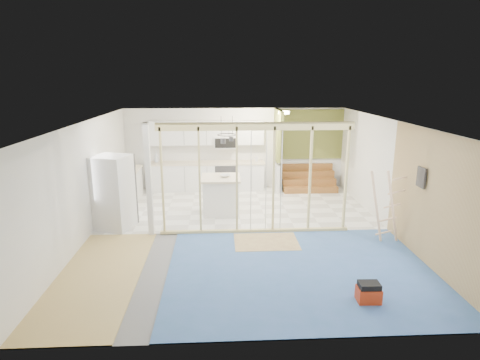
{
  "coord_description": "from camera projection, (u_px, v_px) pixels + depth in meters",
  "views": [
    {
      "loc": [
        -0.51,
        -8.79,
        3.55
      ],
      "look_at": [
        -0.02,
        0.6,
        1.13
      ],
      "focal_mm": 30.0,
      "sensor_mm": 36.0,
      "label": 1
    }
  ],
  "objects": [
    {
      "name": "upper_cabinets",
      "position": [
        209.0,
        134.0,
        12.61
      ],
      "size": [
        3.6,
        0.41,
        0.85
      ],
      "color": "white",
      "rests_on": "room"
    },
    {
      "name": "floor_overlays",
      "position": [
        245.0,
        231.0,
        9.47
      ],
      "size": [
        7.0,
        8.0,
        0.03
      ],
      "color": "white",
      "rests_on": "room"
    },
    {
      "name": "toolbox",
      "position": [
        369.0,
        293.0,
        6.47
      ],
      "size": [
        0.38,
        0.29,
        0.35
      ],
      "rotation": [
        0.0,
        0.0,
        -0.03
      ],
      "color": "#A52B0F",
      "rests_on": "room"
    },
    {
      "name": "island",
      "position": [
        221.0,
        195.0,
        10.65
      ],
      "size": [
        1.04,
        1.04,
        1.0
      ],
      "rotation": [
        0.0,
        0.0,
        -0.01
      ],
      "color": "white",
      "rests_on": "room"
    },
    {
      "name": "green_partition",
      "position": [
        299.0,
        161.0,
        12.82
      ],
      "size": [
        2.25,
        1.51,
        2.6
      ],
      "color": "olive",
      "rests_on": "room"
    },
    {
      "name": "fridge",
      "position": [
        113.0,
        193.0,
        9.47
      ],
      "size": [
        0.97,
        0.94,
        1.79
      ],
      "rotation": [
        0.0,
        0.0,
        -0.3
      ],
      "color": "silver",
      "rests_on": "room"
    },
    {
      "name": "soap_bottle_b",
      "position": [
        257.0,
        158.0,
        12.82
      ],
      "size": [
        0.11,
        0.11,
        0.21
      ],
      "primitive_type": "imported",
      "rotation": [
        0.0,
        0.0,
        -0.16
      ],
      "color": "silver",
      "rests_on": "base_cabinets"
    },
    {
      "name": "room",
      "position": [
        242.0,
        179.0,
        9.09
      ],
      "size": [
        7.01,
        8.01,
        2.61
      ],
      "color": "slate",
      "rests_on": "ground"
    },
    {
      "name": "pot_rack",
      "position": [
        227.0,
        137.0,
        10.73
      ],
      "size": [
        0.52,
        0.52,
        0.72
      ],
      "color": "black",
      "rests_on": "room"
    },
    {
      "name": "sheathing_panel",
      "position": [
        438.0,
        204.0,
        7.33
      ],
      "size": [
        0.02,
        4.0,
        2.6
      ],
      "primitive_type": "cube",
      "color": "tan",
      "rests_on": "room"
    },
    {
      "name": "stud_frame",
      "position": [
        232.0,
        168.0,
        9.01
      ],
      "size": [
        4.66,
        0.14,
        2.6
      ],
      "color": "#CDBE7D",
      "rests_on": "room"
    },
    {
      "name": "bowl",
      "position": [
        225.0,
        176.0,
        10.52
      ],
      "size": [
        0.34,
        0.34,
        0.07
      ],
      "primitive_type": "imported",
      "rotation": [
        0.0,
        0.0,
        0.28
      ],
      "color": "silver",
      "rests_on": "island"
    },
    {
      "name": "soap_bottle_a",
      "position": [
        156.0,
        157.0,
        12.66
      ],
      "size": [
        0.15,
        0.15,
        0.33
      ],
      "primitive_type": "imported",
      "rotation": [
        0.0,
        0.0,
        0.15
      ],
      "color": "silver",
      "rests_on": "base_cabinets"
    },
    {
      "name": "base_cabinets",
      "position": [
        184.0,
        179.0,
        12.47
      ],
      "size": [
        4.45,
        2.24,
        0.93
      ],
      "color": "white",
      "rests_on": "room"
    },
    {
      "name": "electrical_panel",
      "position": [
        421.0,
        177.0,
        7.82
      ],
      "size": [
        0.04,
        0.3,
        0.4
      ],
      "primitive_type": "cube",
      "color": "#38383D",
      "rests_on": "room"
    },
    {
      "name": "ladder",
      "position": [
        386.0,
        207.0,
        8.69
      ],
      "size": [
        0.87,
        0.05,
        1.61
      ],
      "rotation": [
        0.0,
        0.0,
        0.05
      ],
      "color": "#EABE8F",
      "rests_on": "room"
    },
    {
      "name": "ceiling_light",
      "position": [
        284.0,
        113.0,
        11.75
      ],
      "size": [
        0.32,
        0.32,
        0.08
      ],
      "primitive_type": "cylinder",
      "color": "#FFEABF",
      "rests_on": "room"
    }
  ]
}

